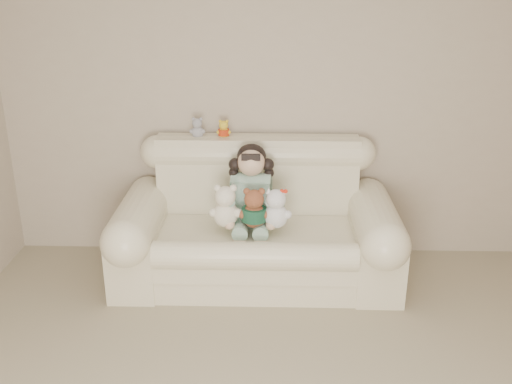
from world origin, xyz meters
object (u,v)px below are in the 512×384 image
object	(u,v)px
white_cat	(276,204)
cream_teddy	(225,202)
seated_child	(251,185)
brown_teddy	(254,204)
sofa	(256,217)

from	to	relation	value
white_cat	cream_teddy	size ratio (longest dim) A/B	0.95
seated_child	white_cat	xyz separation A→B (m)	(0.18, -0.23, -0.06)
seated_child	brown_teddy	distance (m)	0.24
white_cat	brown_teddy	bearing A→B (deg)	-170.90
sofa	white_cat	bearing A→B (deg)	-45.57
seated_child	cream_teddy	xyz separation A→B (m)	(-0.18, -0.22, -0.05)
seated_child	sofa	bearing A→B (deg)	-57.10
sofa	white_cat	size ratio (longest dim) A/B	5.93
brown_teddy	white_cat	xyz separation A→B (m)	(0.16, 0.00, 0.00)
white_cat	cream_teddy	bearing A→B (deg)	-173.04
seated_child	white_cat	distance (m)	0.30
seated_child	white_cat	size ratio (longest dim) A/B	1.78
brown_teddy	cream_teddy	size ratio (longest dim) A/B	0.94
sofa	brown_teddy	distance (m)	0.22
brown_teddy	white_cat	distance (m)	0.16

